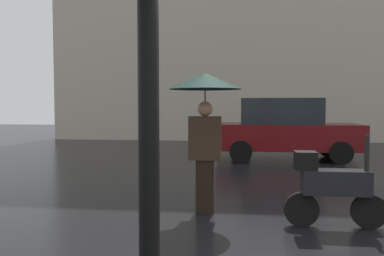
{
  "coord_description": "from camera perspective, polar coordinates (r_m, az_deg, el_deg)",
  "views": [
    {
      "loc": [
        -0.05,
        -2.36,
        1.61
      ],
      "look_at": [
        -0.94,
        4.97,
        1.2
      ],
      "focal_mm": 36.88,
      "sensor_mm": 36.0,
      "label": 1
    }
  ],
  "objects": [
    {
      "name": "parked_scooter",
      "position": [
        5.57,
        19.57,
        -7.95
      ],
      "size": [
        1.33,
        0.32,
        1.23
      ],
      "rotation": [
        0.0,
        0.0,
        -0.05
      ],
      "color": "black",
      "rests_on": "ground"
    },
    {
      "name": "parked_car_left",
      "position": [
        12.11,
        13.25,
        -0.1
      ],
      "size": [
        4.22,
        1.86,
        1.84
      ],
      "rotation": [
        0.0,
        0.0,
        3.22
      ],
      "color": "#590C0F",
      "rests_on": "ground"
    },
    {
      "name": "pedestrian_with_umbrella",
      "position": [
        5.87,
        1.9,
        3.93
      ],
      "size": [
        1.08,
        1.08,
        2.11
      ],
      "rotation": [
        0.0,
        0.0,
        2.0
      ],
      "color": "black",
      "rests_on": "ground"
    }
  ]
}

